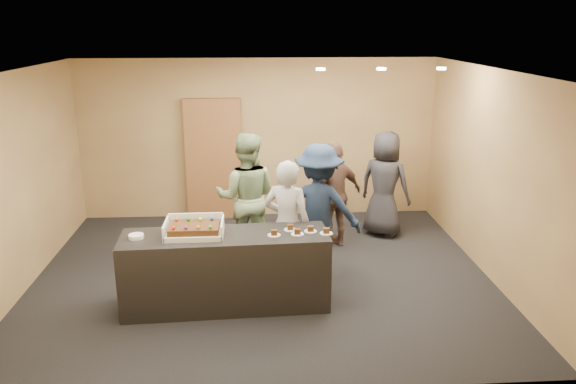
% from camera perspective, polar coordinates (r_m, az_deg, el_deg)
% --- Properties ---
extents(room, '(6.04, 6.00, 2.70)m').
position_cam_1_polar(room, '(7.15, -2.74, 1.40)').
color(room, black).
rests_on(room, ground).
extents(serving_counter, '(2.43, 0.81, 0.90)m').
position_cam_1_polar(serving_counter, '(6.72, -6.32, -7.92)').
color(serving_counter, black).
rests_on(serving_counter, floor).
extents(storage_cabinet, '(0.94, 0.15, 2.06)m').
position_cam_1_polar(storage_cabinet, '(9.58, -7.56, 3.30)').
color(storage_cabinet, brown).
rests_on(storage_cabinet, floor).
extents(cake_box, '(0.67, 0.46, 0.20)m').
position_cam_1_polar(cake_box, '(6.58, -9.47, -3.93)').
color(cake_box, white).
rests_on(cake_box, serving_counter).
extents(sheet_cake, '(0.57, 0.39, 0.11)m').
position_cam_1_polar(sheet_cake, '(6.53, -9.51, -3.58)').
color(sheet_cake, '#341E0C').
rests_on(sheet_cake, cake_box).
extents(plate_stack, '(0.17, 0.17, 0.04)m').
position_cam_1_polar(plate_stack, '(6.63, -15.18, -4.37)').
color(plate_stack, white).
rests_on(plate_stack, serving_counter).
extents(slice_a, '(0.15, 0.15, 0.07)m').
position_cam_1_polar(slice_a, '(6.47, -1.42, -4.24)').
color(slice_a, white).
rests_on(slice_a, serving_counter).
extents(slice_b, '(0.15, 0.15, 0.07)m').
position_cam_1_polar(slice_b, '(6.64, 0.24, -3.69)').
color(slice_b, white).
rests_on(slice_b, serving_counter).
extents(slice_c, '(0.15, 0.15, 0.07)m').
position_cam_1_polar(slice_c, '(6.50, 0.97, -4.14)').
color(slice_c, white).
rests_on(slice_c, serving_counter).
extents(slice_d, '(0.15, 0.15, 0.07)m').
position_cam_1_polar(slice_d, '(6.59, 2.30, -3.85)').
color(slice_d, white).
rests_on(slice_d, serving_counter).
extents(slice_e, '(0.15, 0.15, 0.07)m').
position_cam_1_polar(slice_e, '(6.54, 3.91, -4.04)').
color(slice_e, white).
rests_on(slice_e, serving_counter).
extents(person_server_grey, '(0.72, 0.61, 1.66)m').
position_cam_1_polar(person_server_grey, '(7.01, -0.06, -3.36)').
color(person_server_grey, '#A1A2A7').
rests_on(person_server_grey, floor).
extents(person_sage_man, '(0.95, 0.77, 1.82)m').
position_cam_1_polar(person_sage_man, '(7.86, -4.26, -0.53)').
color(person_sage_man, gray).
rests_on(person_sage_man, floor).
extents(person_navy_man, '(1.25, 0.90, 1.75)m').
position_cam_1_polar(person_navy_man, '(7.48, 3.13, -1.70)').
color(person_navy_man, '#19263F').
rests_on(person_navy_man, floor).
extents(person_brown_extra, '(1.01, 0.80, 1.61)m').
position_cam_1_polar(person_brown_extra, '(8.33, 4.76, -0.30)').
color(person_brown_extra, brown).
rests_on(person_brown_extra, floor).
extents(person_dark_suit, '(0.97, 0.91, 1.66)m').
position_cam_1_polar(person_dark_suit, '(8.89, 9.79, 0.80)').
color(person_dark_suit, '#27262C').
rests_on(person_dark_suit, floor).
extents(ceiling_spotlights, '(1.72, 0.12, 0.03)m').
position_cam_1_polar(ceiling_spotlights, '(7.61, 9.47, 12.24)').
color(ceiling_spotlights, '#FFEAC6').
rests_on(ceiling_spotlights, ceiling).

